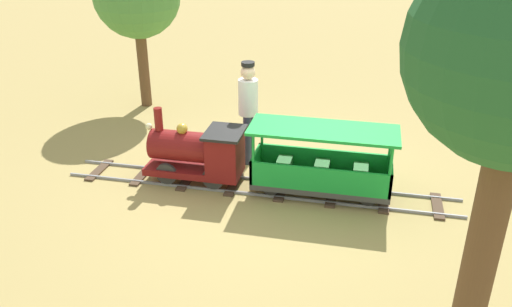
% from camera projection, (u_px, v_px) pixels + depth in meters
% --- Properties ---
extents(ground_plane, '(60.00, 60.00, 0.00)m').
position_uv_depth(ground_plane, '(278.00, 190.00, 7.56)').
color(ground_plane, '#A38C51').
extents(track, '(0.68, 5.70, 0.04)m').
position_uv_depth(track, '(258.00, 187.00, 7.61)').
color(track, gray).
rests_on(track, ground_plane).
extents(locomotive, '(0.64, 1.45, 1.08)m').
position_uv_depth(locomotive, '(199.00, 152.00, 7.58)').
color(locomotive, maroon).
rests_on(locomotive, ground_plane).
extents(passenger_car, '(0.74, 2.00, 0.97)m').
position_uv_depth(passenger_car, '(321.00, 168.00, 7.26)').
color(passenger_car, '#3F3F3F').
rests_on(passenger_car, ground_plane).
extents(conductor_person, '(0.30, 0.30, 1.62)m').
position_uv_depth(conductor_person, '(248.00, 105.00, 8.00)').
color(conductor_person, '#282D47').
rests_on(conductor_person, ground_plane).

